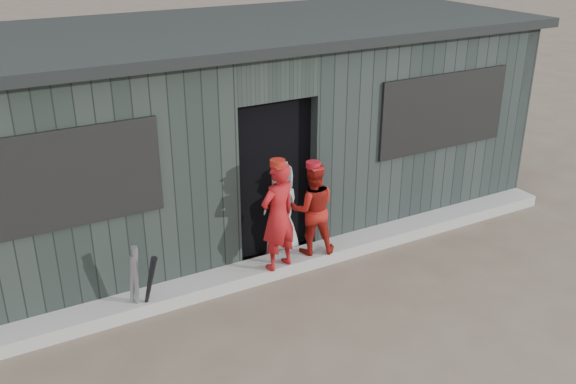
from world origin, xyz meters
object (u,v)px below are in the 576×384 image
dugout (225,127)px  player_grey_back (281,210)px  bat_right (149,286)px  player_red_left (278,216)px  bat_mid (136,282)px  player_red_right (313,209)px  bat_left (132,285)px

dugout → player_grey_back: bearing=-85.3°
bat_right → player_red_left: (1.53, 0.05, 0.42)m
player_red_left → player_grey_back: 0.61m
bat_mid → player_grey_back: (1.95, 0.49, 0.17)m
bat_mid → player_red_right: bearing=3.3°
bat_left → dugout: dugout is taller
player_red_right → player_grey_back: (-0.23, 0.36, -0.11)m
bat_left → dugout: size_ratio=0.09×
bat_mid → player_grey_back: 2.01m
bat_left → bat_right: 0.17m
player_red_right → player_grey_back: size_ratio=0.94×
player_red_left → player_grey_back: size_ratio=1.07×
player_red_right → dugout: dugout is taller
bat_mid → player_red_left: size_ratio=0.67×
player_red_left → bat_left: bearing=-15.4°
bat_right → player_grey_back: player_grey_back is taller
bat_right → dugout: 2.70m
bat_left → player_red_right: size_ratio=0.68×
bat_right → player_red_right: bearing=4.9°
dugout → player_red_right: bearing=-78.7°
player_red_right → dugout: (-0.34, 1.69, 0.58)m
bat_mid → player_grey_back: bearing=14.1°
bat_left → player_red_left: (1.68, -0.04, 0.41)m
bat_right → player_grey_back: bearing=16.5°
player_red_left → player_red_right: bearing=179.6°
player_red_left → dugout: 1.90m
bat_left → dugout: 2.74m
bat_right → player_red_left: bearing=1.8°
bat_mid → dugout: bearing=44.6°
bat_mid → dugout: size_ratio=0.10×
bat_right → bat_left: bearing=150.2°
player_red_left → dugout: bearing=-110.2°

